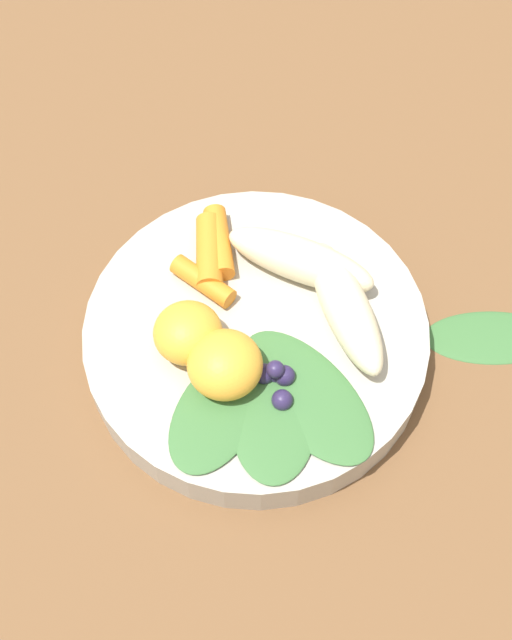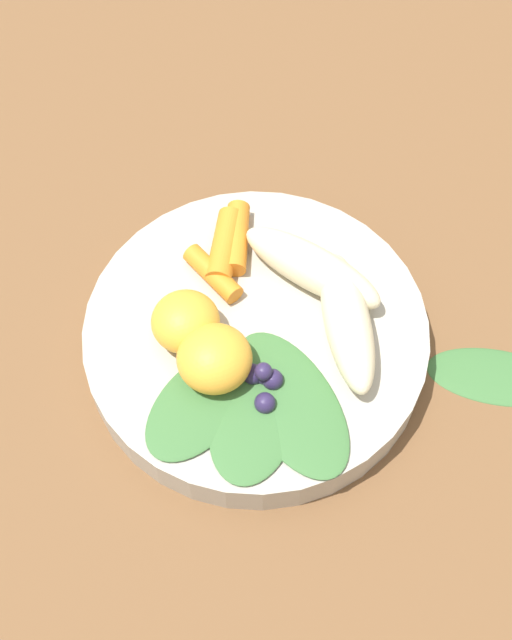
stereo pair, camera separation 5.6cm
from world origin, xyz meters
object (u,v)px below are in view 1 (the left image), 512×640
(banana_peeled_left, at_px, (300,260))
(banana_peeled_right, at_px, (346,307))
(bowl, at_px, (256,338))
(kale_leaf_stray, at_px, (492,336))
(orange_segment_near, at_px, (225,365))

(banana_peeled_left, xyz_separation_m, banana_peeled_right, (0.04, -0.03, 0.00))
(bowl, xyz_separation_m, banana_peeled_left, (0.01, 0.06, 0.03))
(banana_peeled_left, height_order, banana_peeled_right, same)
(banana_peeled_right, xyz_separation_m, kale_leaf_stray, (0.11, 0.04, -0.05))
(bowl, xyz_separation_m, orange_segment_near, (-0.01, -0.05, 0.04))
(bowl, bearing_deg, banana_peeled_left, 76.76)
(banana_peeled_left, distance_m, kale_leaf_stray, 0.16)
(bowl, height_order, banana_peeled_right, banana_peeled_right)
(banana_peeled_left, height_order, orange_segment_near, orange_segment_near)
(banana_peeled_right, xyz_separation_m, orange_segment_near, (-0.06, -0.07, 0.00))
(bowl, xyz_separation_m, kale_leaf_stray, (0.16, 0.07, -0.01))
(bowl, distance_m, banana_peeled_left, 0.07)
(bowl, relative_size, banana_peeled_right, 2.19)
(orange_segment_near, height_order, kale_leaf_stray, orange_segment_near)
(bowl, distance_m, banana_peeled_right, 0.07)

